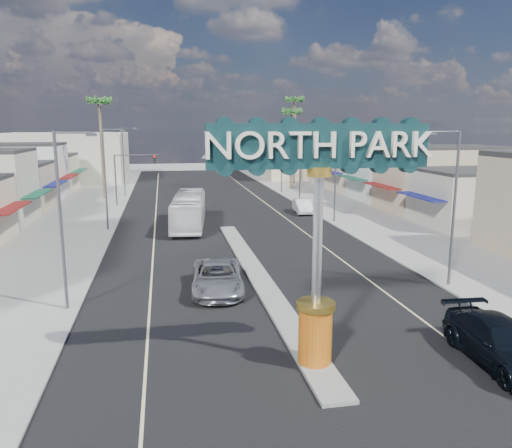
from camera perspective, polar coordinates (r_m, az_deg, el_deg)
name	(u,v)px	position (r m, az deg, el deg)	size (l,w,h in m)	color
ground	(226,226)	(46.63, -3.49, -0.25)	(160.00, 160.00, 0.00)	gray
road	(226,226)	(46.63, -3.49, -0.25)	(20.00, 120.00, 0.01)	black
median_island	(257,275)	(31.26, 0.17, -5.84)	(1.30, 30.00, 0.16)	gray
sidewalk_left	(68,231)	(47.05, -20.66, -0.78)	(8.00, 120.00, 0.12)	gray
sidewalk_right	(367,220)	(50.25, 12.56, 0.40)	(8.00, 120.00, 0.12)	gray
storefront_row_right	(402,176)	(65.72, 16.31, 5.30)	(12.00, 42.00, 6.00)	#B7B29E
backdrop_far_left	(65,157)	(92.00, -20.99, 7.19)	(20.00, 20.00, 8.00)	#B7B29E
backdrop_far_right	(312,154)	(94.62, 6.47, 7.95)	(20.00, 20.00, 8.00)	beige
gateway_sign	(318,217)	(18.51, 7.12, 0.82)	(8.20, 1.50, 9.15)	#CF480F
traffic_signal_left	(131,169)	(59.68, -14.07, 6.09)	(5.09, 0.45, 6.00)	#47474C
traffic_signal_right	(286,167)	(61.37, 3.42, 6.53)	(5.09, 0.45, 6.00)	#47474C
streetlight_l_near	(64,212)	(26.16, -21.13, 1.27)	(2.03, 0.22, 9.00)	#47474C
streetlight_l_mid	(107,174)	(45.82, -16.68, 5.50)	(2.03, 0.22, 9.00)	#47474C
streetlight_l_far	(125,158)	(67.67, -14.78, 7.29)	(2.03, 0.22, 9.00)	#47474C
streetlight_r_near	(452,201)	(30.28, 21.49, 2.50)	(2.03, 0.22, 9.00)	#47474C
streetlight_r_mid	(334,170)	(48.28, 8.89, 6.11)	(2.03, 0.22, 9.00)	#47474C
streetlight_r_far	(281,156)	(69.36, 2.83, 7.73)	(2.03, 0.22, 9.00)	#47474C
palm_left_far	(99,107)	(65.83, -17.46, 12.66)	(2.60, 2.60, 13.10)	brown
palm_right_mid	(292,116)	(73.75, 4.13, 12.22)	(2.60, 2.60, 12.10)	brown
palm_right_far	(295,105)	(80.11, 4.46, 13.41)	(2.60, 2.60, 14.10)	brown
suv_left	(217,277)	(28.34, -4.46, -6.08)	(2.77, 6.01, 1.67)	#AAABAF
suv_right	(501,343)	(22.26, 26.25, -12.10)	(2.42, 5.96, 1.73)	black
car_parked_right	(303,206)	(53.67, 5.34, 2.04)	(1.57, 4.51, 1.49)	white
city_bus	(189,210)	(46.28, -7.69, 1.56)	(2.64, 11.29, 3.15)	white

